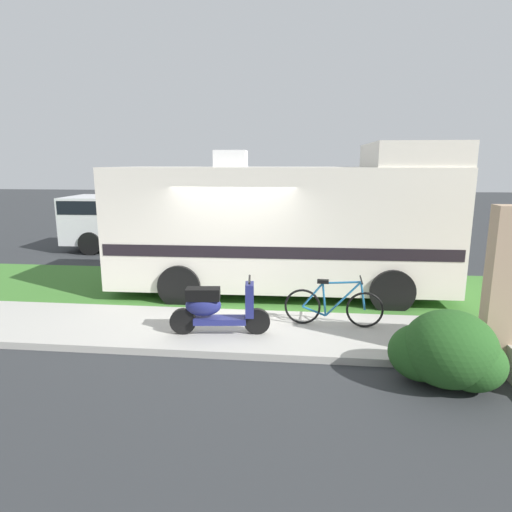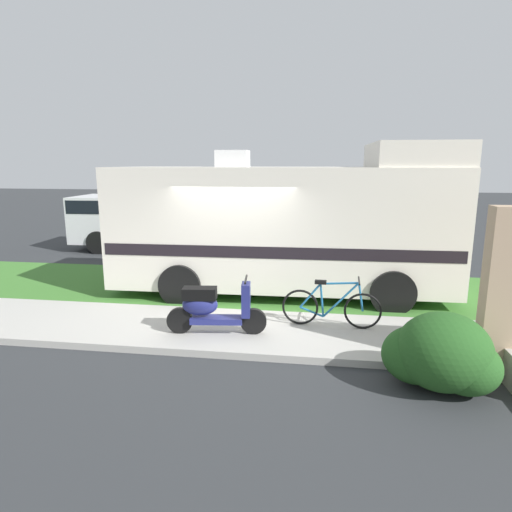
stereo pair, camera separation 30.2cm
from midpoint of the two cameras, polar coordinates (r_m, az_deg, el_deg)
ground_plane at (r=8.91m, az=-2.13°, el=-7.26°), size 80.00×80.00×0.00m
sidewalk at (r=7.79m, az=-3.73°, el=-9.72°), size 24.00×2.00×0.12m
grass_strip at (r=10.31m, az=-0.65°, el=-4.32°), size 24.00×3.40×0.08m
motorhome_rv at (r=9.85m, az=4.95°, el=4.16°), size 7.44×2.84×3.37m
scooter at (r=7.36m, az=-4.56°, el=-6.75°), size 1.69×0.52×0.97m
bicycle at (r=7.79m, az=10.92°, el=-6.54°), size 1.73×0.52×0.88m
pickup_truck_near at (r=15.69m, az=-14.52°, el=4.47°), size 5.75×2.36×1.84m
bush_by_porch at (r=6.36m, az=24.41°, el=-11.78°), size 1.46×1.10×1.04m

